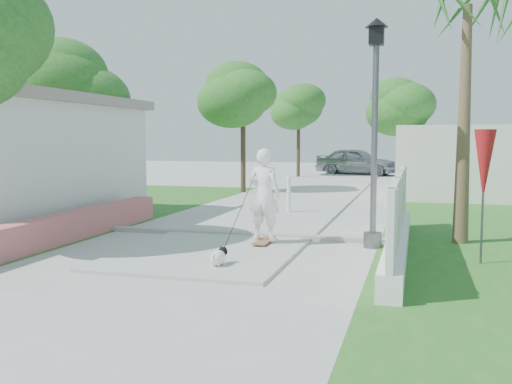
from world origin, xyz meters
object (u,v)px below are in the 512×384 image
(parked_car, at_px, (356,161))
(skateboarder, at_px, (259,198))
(street_lamp, at_px, (375,124))
(patio_umbrella, at_px, (484,166))
(bollard, at_px, (289,194))
(dog, at_px, (219,257))

(parked_car, bearing_deg, skateboarder, -166.59)
(street_lamp, distance_m, patio_umbrella, 2.27)
(bollard, bearing_deg, street_lamp, -59.04)
(dog, bearing_deg, bollard, 100.01)
(bollard, xyz_separation_m, parked_car, (0.04, 18.33, 0.22))
(patio_umbrella, bearing_deg, street_lamp, 152.24)
(street_lamp, bearing_deg, patio_umbrella, -27.76)
(street_lamp, bearing_deg, bollard, 120.96)
(bollard, xyz_separation_m, dog, (0.39, -7.05, -0.39))
(bollard, distance_m, skateboarder, 5.13)
(patio_umbrella, xyz_separation_m, skateboarder, (-4.06, 0.41, -0.71))
(dog, height_order, parked_car, parked_car)
(skateboarder, bearing_deg, bollard, -72.99)
(street_lamp, height_order, skateboarder, street_lamp)
(street_lamp, height_order, patio_umbrella, street_lamp)
(street_lamp, bearing_deg, skateboarder, -164.74)
(skateboarder, height_order, parked_car, skateboarder)
(patio_umbrella, bearing_deg, dog, -159.77)
(street_lamp, height_order, dog, street_lamp)
(street_lamp, distance_m, skateboarder, 2.67)
(skateboarder, bearing_deg, dog, 96.48)
(bollard, bearing_deg, parked_car, 89.87)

